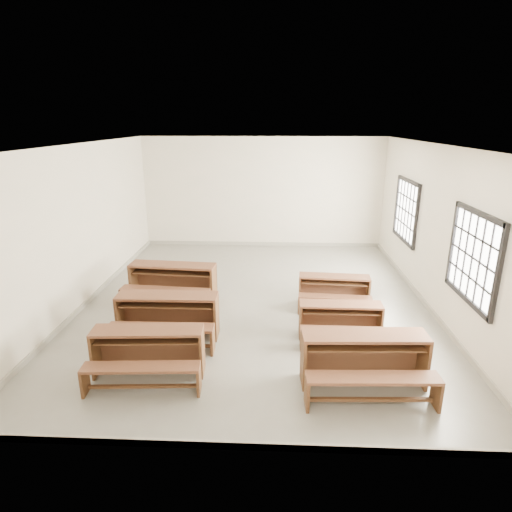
{
  "coord_description": "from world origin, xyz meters",
  "views": [
    {
      "loc": [
        0.38,
        -8.25,
        3.62
      ],
      "look_at": [
        0.0,
        0.0,
        1.0
      ],
      "focal_mm": 30.0,
      "sensor_mm": 36.0,
      "label": 1
    }
  ],
  "objects_px": {
    "desk_set_0": "(148,349)",
    "desk_set_5": "(334,289)",
    "desk_set_2": "(172,280)",
    "desk_set_4": "(341,319)",
    "desk_set_1": "(167,313)",
    "desk_set_3": "(365,357)"
  },
  "relations": [
    {
      "from": "desk_set_0",
      "to": "desk_set_5",
      "type": "height_order",
      "value": "desk_set_0"
    },
    {
      "from": "desk_set_2",
      "to": "desk_set_4",
      "type": "distance_m",
      "value": 3.58
    },
    {
      "from": "desk_set_1",
      "to": "desk_set_2",
      "type": "height_order",
      "value": "desk_set_2"
    },
    {
      "from": "desk_set_2",
      "to": "desk_set_3",
      "type": "distance_m",
      "value": 4.43
    },
    {
      "from": "desk_set_1",
      "to": "desk_set_4",
      "type": "relative_size",
      "value": 1.23
    },
    {
      "from": "desk_set_1",
      "to": "desk_set_3",
      "type": "xyz_separation_m",
      "value": [
        3.12,
        -1.29,
        0.0
      ]
    },
    {
      "from": "desk_set_3",
      "to": "desk_set_4",
      "type": "xyz_separation_m",
      "value": [
        -0.13,
        1.39,
        -0.09
      ]
    },
    {
      "from": "desk_set_5",
      "to": "desk_set_4",
      "type": "bearing_deg",
      "value": -88.37
    },
    {
      "from": "desk_set_3",
      "to": "desk_set_4",
      "type": "relative_size",
      "value": 1.26
    },
    {
      "from": "desk_set_0",
      "to": "desk_set_2",
      "type": "distance_m",
      "value": 2.74
    },
    {
      "from": "desk_set_0",
      "to": "desk_set_5",
      "type": "distance_m",
      "value": 4.03
    },
    {
      "from": "desk_set_0",
      "to": "desk_set_1",
      "type": "bearing_deg",
      "value": 86.23
    },
    {
      "from": "desk_set_2",
      "to": "desk_set_5",
      "type": "relative_size",
      "value": 1.26
    },
    {
      "from": "desk_set_1",
      "to": "desk_set_3",
      "type": "height_order",
      "value": "desk_set_3"
    },
    {
      "from": "desk_set_0",
      "to": "desk_set_2",
      "type": "bearing_deg",
      "value": 92.11
    },
    {
      "from": "desk_set_1",
      "to": "desk_set_5",
      "type": "relative_size",
      "value": 1.18
    },
    {
      "from": "desk_set_2",
      "to": "desk_set_5",
      "type": "bearing_deg",
      "value": 3.11
    },
    {
      "from": "desk_set_1",
      "to": "desk_set_2",
      "type": "distance_m",
      "value": 1.59
    },
    {
      "from": "desk_set_2",
      "to": "desk_set_3",
      "type": "height_order",
      "value": "desk_set_2"
    },
    {
      "from": "desk_set_0",
      "to": "desk_set_4",
      "type": "relative_size",
      "value": 1.18
    },
    {
      "from": "desk_set_3",
      "to": "desk_set_5",
      "type": "xyz_separation_m",
      "value": [
        -0.07,
        2.76,
        -0.09
      ]
    },
    {
      "from": "desk_set_4",
      "to": "desk_set_1",
      "type": "bearing_deg",
      "value": -177.44
    }
  ]
}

